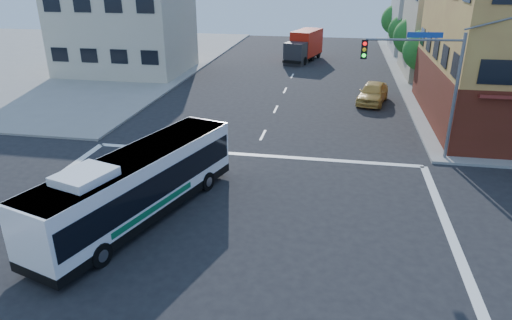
# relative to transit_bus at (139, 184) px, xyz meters

# --- Properties ---
(ground) EXTENTS (120.00, 120.00, 0.00)m
(ground) POSITION_rel_transit_bus_xyz_m (3.44, -1.62, -1.58)
(ground) COLOR black
(ground) RESTS_ON ground
(sidewalk_nw) EXTENTS (50.00, 50.00, 0.15)m
(sidewalk_nw) POSITION_rel_transit_bus_xyz_m (-31.56, 33.38, -1.50)
(sidewalk_nw) COLOR gray
(sidewalk_nw) RESTS_ON ground
(building_east_near) EXTENTS (12.06, 10.06, 9.00)m
(building_east_near) POSITION_rel_transit_bus_xyz_m (20.42, 32.36, 2.93)
(building_east_near) COLOR tan
(building_east_near) RESTS_ON ground
(building_east_far) EXTENTS (12.06, 10.06, 10.00)m
(building_east_far) POSITION_rel_transit_bus_xyz_m (20.42, 46.36, 3.43)
(building_east_far) COLOR #A8A8A2
(building_east_far) RESTS_ON ground
(building_west) EXTENTS (12.06, 10.06, 8.00)m
(building_west) POSITION_rel_transit_bus_xyz_m (-13.58, 28.36, 2.43)
(building_west) COLOR beige
(building_west) RESTS_ON ground
(signal_mast_ne) EXTENTS (7.91, 1.13, 8.07)m
(signal_mast_ne) POSITION_rel_transit_bus_xyz_m (12.52, 9.00, 3.40)
(signal_mast_ne) COLOR slate
(signal_mast_ne) RESTS_ON ground
(street_tree_a) EXTENTS (3.60, 3.60, 5.53)m
(street_tree_a) POSITION_rel_transit_bus_xyz_m (15.34, 26.31, 2.01)
(street_tree_a) COLOR #352013
(street_tree_a) RESTS_ON ground
(street_tree_b) EXTENTS (3.80, 3.80, 5.79)m
(street_tree_b) POSITION_rel_transit_bus_xyz_m (15.34, 34.30, 2.18)
(street_tree_b) COLOR #352013
(street_tree_b) RESTS_ON ground
(street_tree_c) EXTENTS (3.40, 3.40, 5.29)m
(street_tree_c) POSITION_rel_transit_bus_xyz_m (15.34, 42.31, 1.88)
(street_tree_c) COLOR #352013
(street_tree_c) RESTS_ON ground
(street_tree_d) EXTENTS (4.00, 4.00, 6.03)m
(street_tree_d) POSITION_rel_transit_bus_xyz_m (15.34, 50.30, 2.30)
(street_tree_d) COLOR #352013
(street_tree_d) RESTS_ON ground
(transit_bus) EXTENTS (5.45, 11.09, 3.22)m
(transit_bus) POSITION_rel_transit_bus_xyz_m (0.00, 0.00, 0.00)
(transit_bus) COLOR black
(transit_bus) RESTS_ON ground
(box_truck) EXTENTS (4.05, 7.88, 3.41)m
(box_truck) POSITION_rel_transit_bus_xyz_m (3.86, 37.77, 0.08)
(box_truck) COLOR #25252A
(box_truck) RESTS_ON ground
(parked_car) EXTENTS (3.01, 5.22, 1.67)m
(parked_car) POSITION_rel_transit_bus_xyz_m (10.83, 20.57, -0.74)
(parked_car) COLOR gold
(parked_car) RESTS_ON ground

